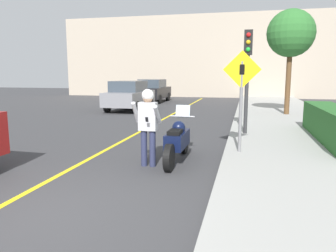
{
  "coord_description": "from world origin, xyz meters",
  "views": [
    {
      "loc": [
        3.1,
        -3.87,
        2.06
      ],
      "look_at": [
        1.27,
        3.75,
        0.81
      ],
      "focal_mm": 35.0,
      "sensor_mm": 36.0,
      "label": 1
    }
  ],
  "objects_px": {
    "crossing_sign": "(241,92)",
    "street_tree": "(291,34)",
    "parked_car_grey": "(130,95)",
    "traffic_light": "(248,62)",
    "person_biker": "(148,119)",
    "parked_car_black": "(153,90)",
    "motorcycle": "(177,141)"
  },
  "relations": [
    {
      "from": "motorcycle",
      "to": "parked_car_grey",
      "type": "bearing_deg",
      "value": 115.76
    },
    {
      "from": "person_biker",
      "to": "street_tree",
      "type": "xyz_separation_m",
      "value": [
        4.0,
        9.69,
        2.83
      ]
    },
    {
      "from": "motorcycle",
      "to": "traffic_light",
      "type": "distance_m",
      "value": 4.13
    },
    {
      "from": "traffic_light",
      "to": "street_tree",
      "type": "xyz_separation_m",
      "value": [
        1.9,
        5.82,
        1.46
      ]
    },
    {
      "from": "motorcycle",
      "to": "parked_car_grey",
      "type": "height_order",
      "value": "parked_car_grey"
    },
    {
      "from": "parked_car_black",
      "to": "street_tree",
      "type": "bearing_deg",
      "value": -38.36
    },
    {
      "from": "person_biker",
      "to": "traffic_light",
      "type": "xyz_separation_m",
      "value": [
        2.1,
        3.88,
        1.37
      ]
    },
    {
      "from": "person_biker",
      "to": "street_tree",
      "type": "distance_m",
      "value": 10.86
    },
    {
      "from": "person_biker",
      "to": "street_tree",
      "type": "relative_size",
      "value": 0.36
    },
    {
      "from": "street_tree",
      "to": "crossing_sign",
      "type": "bearing_deg",
      "value": -103.5
    },
    {
      "from": "street_tree",
      "to": "traffic_light",
      "type": "bearing_deg",
      "value": -108.12
    },
    {
      "from": "parked_car_black",
      "to": "traffic_light",
      "type": "bearing_deg",
      "value": -61.91
    },
    {
      "from": "person_biker",
      "to": "parked_car_black",
      "type": "bearing_deg",
      "value": 105.75
    },
    {
      "from": "traffic_light",
      "to": "street_tree",
      "type": "bearing_deg",
      "value": 71.88
    },
    {
      "from": "person_biker",
      "to": "crossing_sign",
      "type": "xyz_separation_m",
      "value": [
        1.98,
        1.26,
        0.57
      ]
    },
    {
      "from": "crossing_sign",
      "to": "parked_car_grey",
      "type": "distance_m",
      "value": 11.56
    },
    {
      "from": "person_biker",
      "to": "traffic_light",
      "type": "relative_size",
      "value": 0.53
    },
    {
      "from": "motorcycle",
      "to": "parked_car_grey",
      "type": "distance_m",
      "value": 11.43
    },
    {
      "from": "motorcycle",
      "to": "person_biker",
      "type": "distance_m",
      "value": 0.98
    },
    {
      "from": "person_biker",
      "to": "parked_car_grey",
      "type": "distance_m",
      "value": 11.73
    },
    {
      "from": "parked_car_grey",
      "to": "traffic_light",
      "type": "bearing_deg",
      "value": -47.01
    },
    {
      "from": "street_tree",
      "to": "person_biker",
      "type": "bearing_deg",
      "value": -112.43
    },
    {
      "from": "parked_car_grey",
      "to": "motorcycle",
      "type": "bearing_deg",
      "value": -64.24
    },
    {
      "from": "parked_car_grey",
      "to": "street_tree",
      "type": "bearing_deg",
      "value": -7.9
    },
    {
      "from": "motorcycle",
      "to": "crossing_sign",
      "type": "distance_m",
      "value": 1.95
    },
    {
      "from": "crossing_sign",
      "to": "person_biker",
      "type": "bearing_deg",
      "value": -147.49
    },
    {
      "from": "motorcycle",
      "to": "traffic_light",
      "type": "xyz_separation_m",
      "value": [
        1.55,
        3.3,
        1.94
      ]
    },
    {
      "from": "person_biker",
      "to": "parked_car_grey",
      "type": "height_order",
      "value": "person_biker"
    },
    {
      "from": "crossing_sign",
      "to": "street_tree",
      "type": "height_order",
      "value": "street_tree"
    },
    {
      "from": "traffic_light",
      "to": "parked_car_grey",
      "type": "height_order",
      "value": "traffic_light"
    },
    {
      "from": "crossing_sign",
      "to": "street_tree",
      "type": "relative_size",
      "value": 0.51
    },
    {
      "from": "traffic_light",
      "to": "parked_car_black",
      "type": "bearing_deg",
      "value": 118.09
    }
  ]
}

